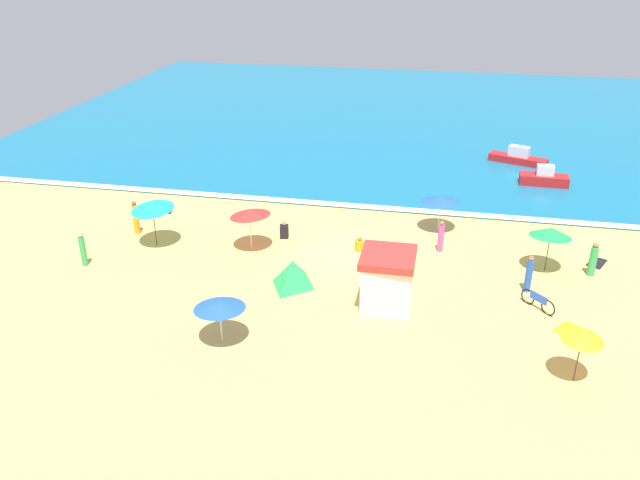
% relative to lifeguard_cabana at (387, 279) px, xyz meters
% --- Properties ---
extents(ground_plane, '(60.00, 60.00, 0.00)m').
position_rel_lifeguard_cabana_xyz_m(ground_plane, '(-2.69, 4.43, -1.26)').
color(ground_plane, '#EDBC60').
extents(ocean_water, '(60.00, 44.00, 0.10)m').
position_rel_lifeguard_cabana_xyz_m(ocean_water, '(-2.69, 32.43, -1.21)').
color(ocean_water, '#146B93').
rests_on(ocean_water, ground_plane).
extents(wave_breaker_foam, '(57.00, 0.70, 0.01)m').
position_rel_lifeguard_cabana_xyz_m(wave_breaker_foam, '(-2.69, 10.73, -1.15)').
color(wave_breaker_foam, white).
rests_on(wave_breaker_foam, ocean_water).
extents(lifeguard_cabana, '(2.31, 2.48, 2.47)m').
position_rel_lifeguard_cabana_xyz_m(lifeguard_cabana, '(0.00, 0.00, 0.00)').
color(lifeguard_cabana, white).
rests_on(lifeguard_cabana, ground_plane).
extents(beach_umbrella_0, '(2.63, 2.61, 2.33)m').
position_rel_lifeguard_cabana_xyz_m(beach_umbrella_0, '(-7.39, 4.11, 0.79)').
color(beach_umbrella_0, silver).
rests_on(beach_umbrella_0, ground_plane).
extents(beach_umbrella_1, '(2.40, 2.43, 2.35)m').
position_rel_lifeguard_cabana_xyz_m(beach_umbrella_1, '(7.20, 4.72, 0.75)').
color(beach_umbrella_1, '#4C3823').
rests_on(beach_umbrella_1, ground_plane).
extents(beach_umbrella_2, '(3.04, 3.05, 2.44)m').
position_rel_lifeguard_cabana_xyz_m(beach_umbrella_2, '(-12.40, 3.57, 0.91)').
color(beach_umbrella_2, '#4C3823').
rests_on(beach_umbrella_2, ground_plane).
extents(beach_umbrella_3, '(2.77, 2.78, 2.05)m').
position_rel_lifeguard_cabana_xyz_m(beach_umbrella_3, '(1.97, 8.41, 0.56)').
color(beach_umbrella_3, silver).
rests_on(beach_umbrella_3, ground_plane).
extents(beach_umbrella_4, '(1.92, 1.94, 2.24)m').
position_rel_lifeguard_cabana_xyz_m(beach_umbrella_4, '(7.27, -3.93, 0.71)').
color(beach_umbrella_4, '#4C3823').
rests_on(beach_umbrella_4, ground_plane).
extents(beach_umbrella_5, '(2.76, 2.77, 1.92)m').
position_rel_lifeguard_cabana_xyz_m(beach_umbrella_5, '(-6.09, -4.13, 0.43)').
color(beach_umbrella_5, silver).
rests_on(beach_umbrella_5, ground_plane).
extents(beach_tent, '(1.94, 2.21, 1.28)m').
position_rel_lifeguard_cabana_xyz_m(beach_tent, '(-4.37, 0.83, -0.62)').
color(beach_tent, green).
rests_on(beach_tent, ground_plane).
extents(parked_bicycle, '(1.31, 1.35, 0.76)m').
position_rel_lifeguard_cabana_xyz_m(parked_bicycle, '(6.46, 0.92, -0.88)').
color(parked_bicycle, black).
rests_on(parked_bicycle, ground_plane).
extents(beachgoer_0, '(0.36, 0.36, 1.88)m').
position_rel_lifeguard_cabana_xyz_m(beachgoer_0, '(-14.04, 4.72, -0.36)').
color(beachgoer_0, orange).
rests_on(beachgoer_0, ground_plane).
extents(beachgoer_1, '(0.44, 0.44, 1.72)m').
position_rel_lifeguard_cabana_xyz_m(beachgoer_1, '(9.27, 4.61, -0.44)').
color(beachgoer_1, green).
rests_on(beachgoer_1, ground_plane).
extents(beachgoer_2, '(0.54, 0.54, 0.93)m').
position_rel_lifeguard_cabana_xyz_m(beachgoer_2, '(-6.08, 5.79, -0.87)').
color(beachgoer_2, black).
rests_on(beachgoer_2, ground_plane).
extents(beachgoer_3, '(0.35, 0.35, 1.77)m').
position_rel_lifeguard_cabana_xyz_m(beachgoer_3, '(6.15, 2.43, -0.42)').
color(beachgoer_3, blue).
rests_on(beachgoer_3, ground_plane).
extents(beachgoer_4, '(0.41, 0.41, 1.68)m').
position_rel_lifeguard_cabana_xyz_m(beachgoer_4, '(2.15, 5.80, -0.45)').
color(beachgoer_4, '#D84CA5').
rests_on(beachgoer_4, ground_plane).
extents(beachgoer_5, '(0.52, 0.52, 0.82)m').
position_rel_lifeguard_cabana_xyz_m(beachgoer_5, '(-1.90, 5.00, -0.91)').
color(beachgoer_5, orange).
rests_on(beachgoer_5, ground_plane).
extents(beachgoer_6, '(0.37, 0.37, 1.76)m').
position_rel_lifeguard_cabana_xyz_m(beachgoer_6, '(-14.86, 0.74, -0.40)').
color(beachgoer_6, green).
rests_on(beachgoer_6, ground_plane).
extents(beach_towel_0, '(1.23, 1.40, 0.01)m').
position_rel_lifeguard_cabana_xyz_m(beach_towel_0, '(-13.96, 8.04, -1.25)').
color(beach_towel_0, black).
rests_on(beach_towel_0, ground_plane).
extents(beach_towel_1, '(1.43, 1.47, 0.01)m').
position_rel_lifeguard_cabana_xyz_m(beach_towel_1, '(7.60, -0.57, -1.25)').
color(beach_towel_1, orange).
rests_on(beach_towel_1, ground_plane).
extents(beach_towel_2, '(1.22, 1.49, 0.01)m').
position_rel_lifeguard_cabana_xyz_m(beach_towel_2, '(9.81, 5.99, -1.25)').
color(beach_towel_2, black).
rests_on(beach_towel_2, ground_plane).
extents(small_boat_0, '(3.05, 1.23, 1.30)m').
position_rel_lifeguard_cabana_xyz_m(small_boat_0, '(8.40, 16.73, -0.72)').
color(small_boat_0, red).
rests_on(small_boat_0, ocean_water).
extents(small_boat_1, '(4.10, 2.34, 1.23)m').
position_rel_lifeguard_cabana_xyz_m(small_boat_1, '(7.10, 20.87, -0.76)').
color(small_boat_1, red).
rests_on(small_boat_1, ocean_water).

